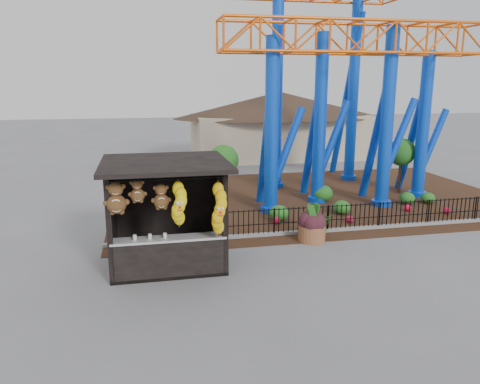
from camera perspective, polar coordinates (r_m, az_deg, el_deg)
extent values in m
plane|color=slate|center=(13.62, 4.42, -9.50)|extent=(120.00, 120.00, 0.00)
cube|color=#331E11|center=(22.06, 8.60, -0.65)|extent=(18.00, 12.00, 0.02)
cube|color=gray|center=(17.63, 14.26, -4.31)|extent=(18.00, 0.18, 0.12)
cube|color=black|center=(14.24, -8.77, -8.37)|extent=(3.20, 2.60, 0.10)
cube|color=black|center=(14.97, -9.25, -1.46)|extent=(3.20, 0.12, 3.00)
cube|color=black|center=(13.79, -15.39, -3.05)|extent=(0.12, 2.60, 3.00)
cube|color=black|center=(13.93, -2.64, -2.42)|extent=(0.12, 2.60, 3.00)
cube|color=black|center=(13.19, -9.17, 3.48)|extent=(3.50, 3.40, 0.12)
cube|color=black|center=(12.62, -15.65, -4.59)|extent=(0.14, 0.14, 3.00)
cube|color=black|center=(12.76, -1.79, -3.89)|extent=(0.14, 0.14, 3.00)
cube|color=black|center=(13.08, -8.58, -8.01)|extent=(3.00, 0.50, 1.10)
cube|color=#BBBBC0|center=(12.89, -8.67, -5.64)|extent=(3.10, 0.55, 0.06)
cylinder|color=black|center=(12.05, -8.84, 1.55)|extent=(2.90, 0.04, 0.04)
cylinder|color=blue|center=(18.82, 3.89, 7.87)|extent=(0.56, 0.56, 7.00)
cylinder|color=blue|center=(19.43, 3.74, -2.09)|extent=(0.84, 0.84, 0.24)
cylinder|color=blue|center=(20.74, 9.73, 8.63)|extent=(0.56, 0.56, 7.30)
cylinder|color=blue|center=(21.31, 9.36, -0.87)|extent=(0.84, 0.84, 0.24)
cylinder|color=blue|center=(20.72, 17.49, 8.49)|extent=(0.56, 0.56, 7.50)
cylinder|color=blue|center=(21.30, 16.81, -1.27)|extent=(0.84, 0.84, 0.24)
cylinder|color=blue|center=(23.07, 21.43, 7.50)|extent=(0.56, 0.56, 6.60)
cylinder|color=blue|center=(23.56, 20.78, -0.21)|extent=(0.84, 0.84, 0.24)
cylinder|color=blue|center=(23.49, 4.51, 11.99)|extent=(0.56, 0.56, 9.50)
cylinder|color=blue|center=(24.04, 4.31, 0.89)|extent=(0.84, 0.84, 0.24)
cylinder|color=blue|center=(26.02, 13.69, 12.89)|extent=(0.56, 0.56, 10.50)
cylinder|color=blue|center=(26.52, 13.09, 1.75)|extent=(0.84, 0.84, 0.24)
cylinder|color=blue|center=(19.79, 3.14, 5.60)|extent=(0.36, 2.21, 5.85)
cylinder|color=blue|center=(19.43, 5.60, 4.89)|extent=(1.62, 0.32, 3.73)
cylinder|color=blue|center=(21.67, 8.76, 6.43)|extent=(0.36, 2.29, 6.10)
cylinder|color=blue|center=(21.40, 11.07, 5.76)|extent=(1.67, 0.32, 3.88)
cylinder|color=blue|center=(21.60, 16.15, 6.25)|extent=(0.36, 2.34, 6.26)
cylinder|color=blue|center=(21.44, 18.53, 5.53)|extent=(1.71, 0.32, 3.99)
cylinder|color=blue|center=(23.91, 20.09, 5.78)|extent=(0.36, 2.10, 5.53)
cylinder|color=blue|center=(23.81, 22.25, 5.17)|extent=(1.54, 0.32, 3.52)
cylinder|color=brown|center=(16.05, 8.74, -4.97)|extent=(1.18, 1.18, 0.56)
ellipsoid|color=#35151D|center=(15.87, 8.81, -2.90)|extent=(0.70, 0.70, 0.64)
imported|color=#1C4E17|center=(16.27, 9.69, -4.14)|extent=(1.01, 0.95, 0.89)
ellipsoid|color=#23601C|center=(18.16, 4.76, -2.57)|extent=(0.76, 0.76, 0.60)
ellipsoid|color=#23601C|center=(19.44, 12.30, -1.84)|extent=(0.70, 0.70, 0.56)
ellipsoid|color=#23601C|center=(21.82, 19.70, -0.71)|extent=(0.66, 0.66, 0.53)
ellipsoid|color=#23601C|center=(21.30, 10.01, -0.16)|extent=(0.93, 0.93, 0.74)
ellipsoid|color=#23601C|center=(22.29, 21.94, -0.68)|extent=(0.61, 0.61, 0.49)
sphere|color=red|center=(17.76, 4.45, -3.47)|extent=(0.28, 0.28, 0.28)
sphere|color=red|center=(18.35, 13.21, -3.25)|extent=(0.28, 0.28, 0.28)
sphere|color=red|center=(20.67, 19.76, -1.83)|extent=(0.28, 0.28, 0.28)
sphere|color=red|center=(20.83, 23.91, -2.08)|extent=(0.28, 0.28, 0.28)
cube|color=#BFAD8C|center=(33.65, 4.78, 6.82)|extent=(12.00, 6.00, 3.00)
cone|color=#332319|center=(33.47, 4.86, 10.91)|extent=(15.00, 15.00, 1.80)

